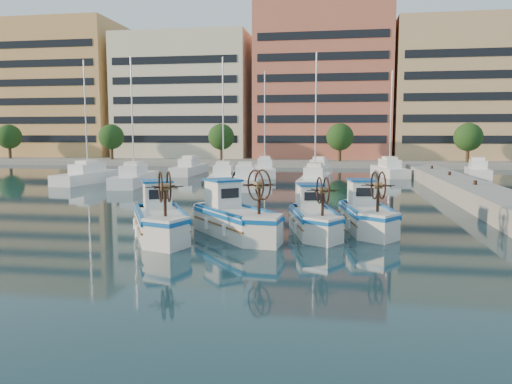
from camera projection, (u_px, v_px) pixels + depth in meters
name	position (u px, v px, depth m)	size (l,w,h in m)	color
ground	(252.00, 238.00, 22.37)	(300.00, 300.00, 0.00)	#18363E
quay	(503.00, 206.00, 28.04)	(3.00, 60.00, 1.20)	gray
waterfront	(372.00, 95.00, 83.34)	(180.00, 40.00, 25.60)	gray
yacht_marina	(264.00, 175.00, 50.18)	(41.66, 23.19, 11.50)	white
fishing_boat_a	(160.00, 218.00, 22.55)	(3.93, 5.19, 3.13)	silver
fishing_boat_b	(235.00, 217.00, 22.80)	(4.70, 5.05, 3.17)	silver
fishing_boat_c	(314.00, 217.00, 23.32)	(2.79, 4.67, 2.83)	silver
fishing_boat_d	(366.00, 213.00, 24.07)	(2.74, 4.96, 3.01)	silver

